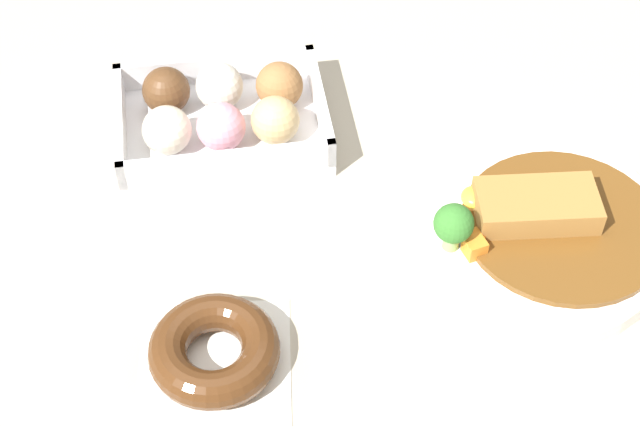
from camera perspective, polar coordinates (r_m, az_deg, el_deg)
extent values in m
plane|color=#B2A893|center=(0.89, 4.53, -0.07)|extent=(1.60, 1.60, 0.00)
cylinder|color=white|center=(0.89, 11.63, -0.79)|extent=(0.26, 0.26, 0.02)
cylinder|color=brown|center=(0.88, 13.95, -0.65)|extent=(0.18, 0.18, 0.01)
cube|color=#A87538|center=(0.87, 12.49, 0.45)|extent=(0.11, 0.06, 0.02)
cylinder|color=white|center=(0.88, 8.96, 0.52)|extent=(0.06, 0.06, 0.00)
ellipsoid|color=yellow|center=(0.87, 9.03, 0.94)|extent=(0.03, 0.03, 0.01)
cylinder|color=#8CB766|center=(0.84, 7.65, -1.52)|extent=(0.01, 0.01, 0.02)
sphere|color=#387A2D|center=(0.83, 7.79, -0.58)|extent=(0.03, 0.03, 0.03)
cube|color=orange|center=(0.84, 9.00, -1.95)|extent=(0.02, 0.02, 0.02)
cube|color=orange|center=(0.85, 8.97, -1.48)|extent=(0.02, 0.02, 0.01)
cube|color=white|center=(0.96, -5.68, 4.86)|extent=(0.20, 0.15, 0.01)
cube|color=white|center=(0.95, -11.56, 5.10)|extent=(0.01, 0.15, 0.03)
cube|color=white|center=(0.96, 0.00, 6.41)|extent=(0.01, 0.15, 0.03)
cube|color=white|center=(0.90, -5.40, 2.87)|extent=(0.20, 0.01, 0.03)
cube|color=white|center=(1.00, -6.12, 8.41)|extent=(0.20, 0.01, 0.03)
sphere|color=#EFE5C6|center=(0.93, -8.90, 4.82)|extent=(0.05, 0.05, 0.05)
sphere|color=pink|center=(0.92, -5.78, 5.05)|extent=(0.05, 0.05, 0.05)
sphere|color=#DBB77A|center=(0.93, -2.62, 5.45)|extent=(0.05, 0.05, 0.05)
sphere|color=brown|center=(0.97, -8.95, 7.08)|extent=(0.05, 0.05, 0.05)
sphere|color=silver|center=(0.97, -5.88, 7.39)|extent=(0.05, 0.05, 0.05)
sphere|color=#9E6B3D|center=(0.96, -2.38, 7.46)|extent=(0.05, 0.05, 0.05)
cube|color=white|center=(0.80, -6.08, -8.58)|extent=(0.13, 0.13, 0.00)
torus|color=#4C2B14|center=(0.78, -6.18, -7.91)|extent=(0.10, 0.10, 0.03)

